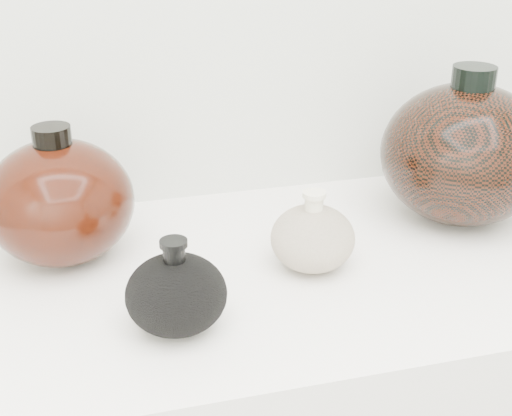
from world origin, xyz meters
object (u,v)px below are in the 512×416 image
object	(u,v)px
cream_gourd_vase	(313,238)
black_gourd_vase	(176,294)
right_round_pot	(464,153)
left_round_pot	(60,201)

from	to	relation	value
cream_gourd_vase	black_gourd_vase	bearing A→B (deg)	-154.34
cream_gourd_vase	right_round_pot	distance (m)	0.28
cream_gourd_vase	left_round_pot	distance (m)	0.34
black_gourd_vase	right_round_pot	distance (m)	0.50
black_gourd_vase	cream_gourd_vase	size ratio (longest dim) A/B	0.95
black_gourd_vase	left_round_pot	world-z (taller)	left_round_pot
cream_gourd_vase	left_round_pot	xyz separation A→B (m)	(-0.31, 0.11, 0.04)
black_gourd_vase	cream_gourd_vase	world-z (taller)	black_gourd_vase
right_round_pot	black_gourd_vase	bearing A→B (deg)	-158.33
left_round_pot	right_round_pot	xyz separation A→B (m)	(0.58, -0.02, 0.02)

